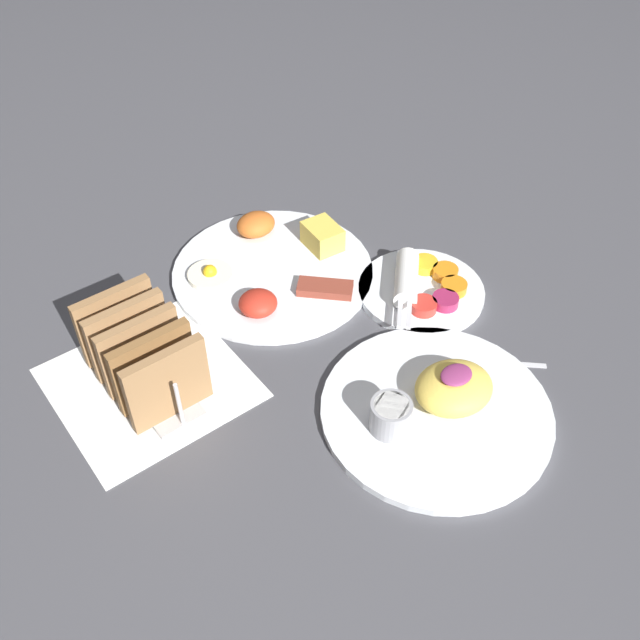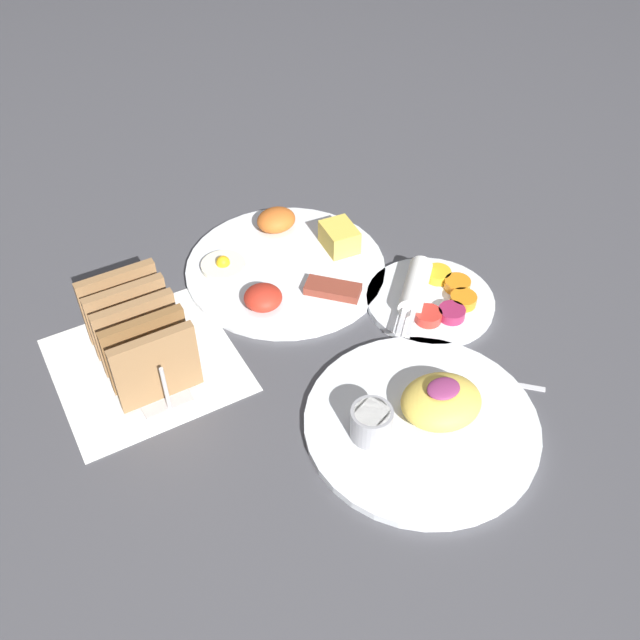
# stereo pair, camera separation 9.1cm
# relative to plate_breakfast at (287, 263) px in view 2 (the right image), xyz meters

# --- Properties ---
(ground_plane) EXTENTS (3.00, 3.00, 0.00)m
(ground_plane) POSITION_rel_plate_breakfast_xyz_m (-0.05, -0.16, -0.01)
(ground_plane) COLOR #47474C
(napkin_flat) EXTENTS (0.22, 0.22, 0.00)m
(napkin_flat) POSITION_rel_plate_breakfast_xyz_m (-0.24, -0.08, -0.01)
(napkin_flat) COLOR white
(napkin_flat) RESTS_ON ground_plane
(plate_breakfast) EXTENTS (0.29, 0.29, 0.05)m
(plate_breakfast) POSITION_rel_plate_breakfast_xyz_m (0.00, 0.00, 0.00)
(plate_breakfast) COLOR white
(plate_breakfast) RESTS_ON ground_plane
(plate_condiments) EXTENTS (0.18, 0.18, 0.04)m
(plate_condiments) POSITION_rel_plate_breakfast_xyz_m (0.14, -0.16, 0.00)
(plate_condiments) COLOR white
(plate_condiments) RESTS_ON ground_plane
(plate_foreground) EXTENTS (0.27, 0.27, 0.06)m
(plate_foreground) POSITION_rel_plate_breakfast_xyz_m (0.01, -0.33, 0.00)
(plate_foreground) COLOR white
(plate_foreground) RESTS_ON ground_plane
(toast_rack) EXTENTS (0.10, 0.18, 0.10)m
(toast_rack) POSITION_rel_plate_breakfast_xyz_m (-0.24, -0.08, 0.04)
(toast_rack) COLOR #B7B7BC
(toast_rack) RESTS_ON ground_plane
(teaspoon) EXTENTS (0.10, 0.09, 0.01)m
(teaspoon) POSITION_rel_plate_breakfast_xyz_m (0.10, -0.30, -0.01)
(teaspoon) COLOR silver
(teaspoon) RESTS_ON ground_plane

